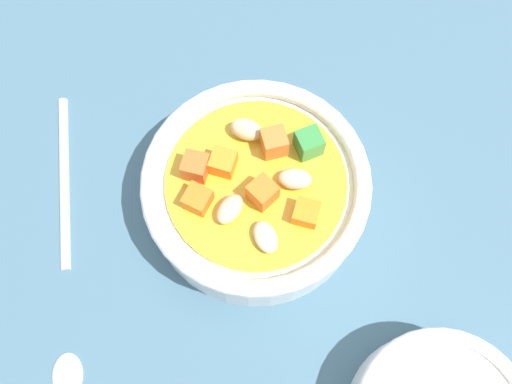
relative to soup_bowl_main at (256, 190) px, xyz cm
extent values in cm
cube|color=#42667A|center=(0.00, 0.01, -3.80)|extent=(140.00, 140.00, 2.00)
cylinder|color=white|center=(0.00, 0.01, -0.74)|extent=(15.58, 15.58, 4.11)
torus|color=white|center=(0.00, 0.01, 1.69)|extent=(15.89, 15.89, 1.24)
cylinder|color=gold|center=(0.00, 0.01, 1.51)|extent=(12.54, 12.54, 0.40)
cube|color=orange|center=(2.80, 3.08, 2.40)|extent=(1.64, 1.64, 1.37)
ellipsoid|color=beige|center=(2.19, -2.91, 2.47)|extent=(2.45, 1.73, 1.51)
cube|color=orange|center=(2.49, -0.27, 2.46)|extent=(1.88, 1.88, 1.49)
ellipsoid|color=beige|center=(-2.36, -1.11, 2.35)|extent=(2.65, 2.16, 1.28)
cube|color=orange|center=(-0.22, -2.79, 2.68)|extent=(2.31, 2.31, 1.93)
ellipsoid|color=beige|center=(0.58, 2.73, 2.32)|extent=(1.75, 2.46, 1.21)
cube|color=orange|center=(-0.89, 0.81, 2.62)|extent=(2.08, 2.08, 1.82)
ellipsoid|color=beige|center=(-2.37, 3.37, 2.21)|extent=(2.70, 2.62, 0.99)
cube|color=#33883D|center=(-2.15, -3.79, 2.66)|extent=(2.31, 2.31, 1.90)
cube|color=orange|center=(-4.05, 0.73, 2.33)|extent=(1.92, 1.92, 1.24)
cube|color=orange|center=(3.97, 1.15, 2.60)|extent=(1.94, 1.94, 1.76)
cylinder|color=silver|center=(13.98, 4.89, -2.42)|extent=(8.45, 12.12, 0.75)
ellipsoid|color=silver|center=(5.99, 16.85, -2.35)|extent=(3.47, 3.73, 0.90)
camera|label=1|loc=(-6.40, 12.91, 38.65)|focal=40.79mm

